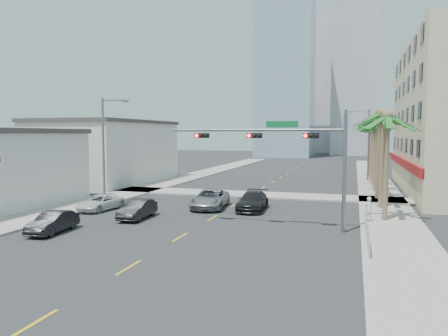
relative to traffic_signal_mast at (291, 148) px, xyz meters
name	(u,v)px	position (x,y,z in m)	size (l,w,h in m)	color
ground	(149,256)	(-5.78, -7.95, -5.06)	(260.00, 260.00, 0.00)	#262628
sidewalk_right	(383,203)	(6.22, 12.05, -4.99)	(4.00, 120.00, 0.15)	gray
sidewalk_left	(130,192)	(-17.78, 12.05, -4.99)	(4.00, 120.00, 0.15)	gray
sidewalk_cross	(251,195)	(-5.78, 14.05, -4.99)	(80.00, 4.00, 0.15)	gray
building_left_far	(107,153)	(-25.28, 20.05, -1.46)	(11.00, 18.00, 7.20)	beige
tower_far_left	(286,64)	(-13.78, 87.05, 18.94)	(14.00, 14.00, 48.00)	#99B2C6
tower_far_right	(355,47)	(3.22, 102.05, 24.94)	(12.00, 12.00, 60.00)	#ADADB2
tower_far_center	(315,87)	(-8.78, 117.05, 15.94)	(16.00, 16.00, 42.00)	#ADADB2
traffic_signal_mast	(291,148)	(0.00, 0.00, 0.00)	(11.12, 0.54, 7.20)	slate
palm_tree_0	(388,117)	(5.82, 4.05, 2.02)	(4.80, 4.80, 7.80)	brown
palm_tree_1	(383,115)	(5.82, 9.25, 2.37)	(4.80, 4.80, 8.16)	brown
palm_tree_2	(379,113)	(5.82, 14.45, 2.72)	(4.80, 4.80, 8.52)	brown
palm_tree_3	(376,123)	(5.82, 19.65, 2.02)	(4.80, 4.80, 7.80)	brown
palm_tree_4	(374,121)	(5.82, 24.85, 2.37)	(4.80, 4.80, 8.16)	brown
palm_tree_5	(373,119)	(5.82, 30.05, 2.72)	(4.80, 4.80, 8.52)	brown
palm_tree_6	(371,125)	(5.82, 35.25, 2.02)	(4.80, 4.80, 7.80)	brown
palm_tree_7	(370,124)	(5.82, 40.45, 2.37)	(4.80, 4.80, 8.16)	brown
streetlight_left	(105,144)	(-16.78, 6.05, 0.00)	(2.55, 0.25, 9.00)	slate
streetlight_right	(367,141)	(5.21, 30.05, 0.00)	(2.55, 0.25, 9.00)	slate
guardrail	(367,230)	(4.52, -1.95, -4.39)	(0.08, 8.08, 1.00)	silver
car_parked_mid	(53,222)	(-13.58, -5.07, -4.42)	(1.36, 3.91, 1.29)	black
car_parked_far	(100,203)	(-15.18, 2.55, -4.47)	(1.97, 4.27, 1.19)	silver
car_lane_left	(138,209)	(-10.78, 0.36, -4.39)	(1.42, 4.07, 1.34)	black
car_lane_center	(210,199)	(-7.28, 5.95, -4.31)	(2.49, 5.40, 1.50)	#A2A2A6
car_lane_right	(253,201)	(-3.78, 5.99, -4.34)	(2.03, 4.99, 1.45)	black
pedestrian	(368,209)	(4.74, 3.30, -4.09)	(0.60, 0.39, 1.64)	white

